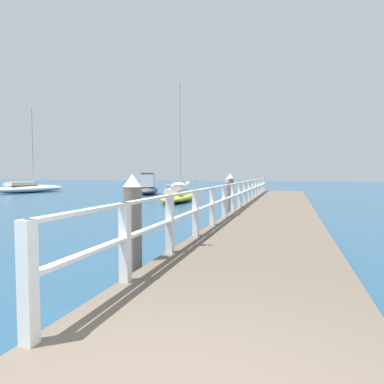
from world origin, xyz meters
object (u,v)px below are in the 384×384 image
at_px(dock_piling_near, 133,231).
at_px(boat_3, 148,187).
at_px(seagull_foreground, 179,186).
at_px(seagull_background, 227,180).
at_px(boat_0, 29,188).
at_px(boat_1, 178,196).
at_px(dock_piling_far, 230,195).

height_order(dock_piling_near, boat_3, boat_3).
xyz_separation_m(seagull_foreground, boat_3, (-9.91, 21.26, -0.96)).
distance_m(dock_piling_near, seagull_background, 6.14).
height_order(boat_0, boat_3, boat_0).
xyz_separation_m(seagull_foreground, boat_1, (-4.90, 14.57, -1.21)).
relative_size(boat_1, boat_3, 1.39).
height_order(dock_piling_far, boat_1, boat_1).
bearing_deg(seagull_foreground, boat_1, -170.93).
relative_size(seagull_background, boat_0, 0.06).
bearing_deg(seagull_foreground, seagull_background, 170.58).
xyz_separation_m(seagull_background, boat_0, (-21.64, 15.43, -1.17)).
distance_m(dock_piling_far, boat_1, 8.22).
distance_m(dock_piling_far, boat_0, 24.76).
height_order(seagull_foreground, boat_3, boat_3).
distance_m(boat_1, boat_3, 8.36).
xyz_separation_m(seagull_foreground, seagull_background, (-0.01, 4.97, 0.00)).
relative_size(dock_piling_near, dock_piling_far, 1.00).
bearing_deg(boat_1, dock_piling_far, -60.73).
distance_m(dock_piling_near, boat_0, 30.26).
xyz_separation_m(dock_piling_far, boat_0, (-21.26, 12.68, -0.50)).
bearing_deg(boat_1, dock_piling_near, -78.04).
xyz_separation_m(boat_0, boat_3, (11.74, 0.86, 0.21)).
bearing_deg(dock_piling_near, seagull_background, 86.42).
bearing_deg(boat_1, boat_0, 156.75).
xyz_separation_m(boat_1, boat_3, (-5.01, 6.69, 0.25)).
xyz_separation_m(seagull_background, boat_3, (-9.90, 16.29, -0.96)).
height_order(seagull_foreground, boat_1, boat_1).
bearing_deg(boat_1, seagull_foreground, -75.50).
distance_m(boat_0, boat_1, 17.74).
height_order(seagull_background, boat_0, boat_0).
bearing_deg(seagull_background, boat_0, -42.65).
bearing_deg(boat_0, dock_piling_far, -18.99).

